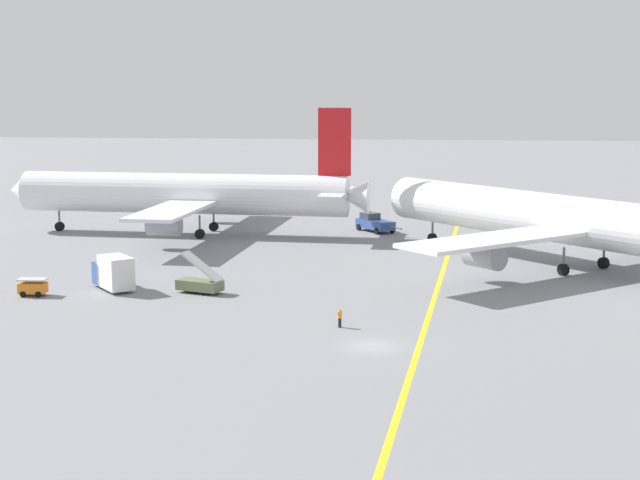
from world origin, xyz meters
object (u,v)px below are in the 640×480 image
object	(u,v)px
gse_stair_truck_yellow	(200,283)
ground_crew_marshaller_foreground	(340,318)
airliner_being_pushed	(563,220)
gse_catering_truck_tall	(113,273)
gse_baggage_cart_trailing	(33,287)
pushback_tug	(375,223)
airliner_at_gate_left	(186,194)

from	to	relation	value
gse_stair_truck_yellow	ground_crew_marshaller_foreground	world-z (taller)	gse_stair_truck_yellow
airliner_being_pushed	gse_catering_truck_tall	size ratio (longest dim) A/B	7.70
gse_baggage_cart_trailing	pushback_tug	bearing A→B (deg)	56.32
pushback_tug	ground_crew_marshaller_foreground	xyz separation A→B (m)	(0.23, -55.00, -0.36)
airliner_at_gate_left	ground_crew_marshaller_foreground	world-z (taller)	airliner_at_gate_left
gse_baggage_cart_trailing	gse_catering_truck_tall	distance (m)	7.86
pushback_tug	gse_catering_truck_tall	distance (m)	48.58
airliner_at_gate_left	ground_crew_marshaller_foreground	xyz separation A→B (m)	(25.80, -49.38, -4.74)
pushback_tug	gse_baggage_cart_trailing	world-z (taller)	pushback_tug
gse_stair_truck_yellow	airliner_being_pushed	bearing A→B (deg)	25.44
gse_baggage_cart_trailing	ground_crew_marshaller_foreground	bearing A→B (deg)	-16.23
airliner_being_pushed	pushback_tug	world-z (taller)	airliner_being_pushed
ground_crew_marshaller_foreground	pushback_tug	bearing A→B (deg)	90.24
gse_catering_truck_tall	airliner_at_gate_left	bearing A→B (deg)	92.84
gse_stair_truck_yellow	gse_baggage_cart_trailing	distance (m)	16.20
pushback_tug	gse_stair_truck_yellow	xyz separation A→B (m)	(-14.77, -42.89, -0.17)
airliner_being_pushed	gse_baggage_cart_trailing	world-z (taller)	airliner_being_pushed
airliner_at_gate_left	airliner_being_pushed	bearing A→B (deg)	-22.13
airliner_being_pushed	ground_crew_marshaller_foreground	bearing A→B (deg)	-126.73
gse_stair_truck_yellow	gse_baggage_cart_trailing	size ratio (longest dim) A/B	1.73
pushback_tug	gse_catering_truck_tall	world-z (taller)	gse_catering_truck_tall
gse_baggage_cart_trailing	gse_stair_truck_yellow	bearing A→B (deg)	11.09
gse_catering_truck_tall	ground_crew_marshaller_foreground	size ratio (longest dim) A/B	3.73
pushback_tug	gse_catering_truck_tall	xyz separation A→B (m)	(-23.74, -42.38, 0.56)
airliner_being_pushed	gse_stair_truck_yellow	distance (m)	41.49
gse_stair_truck_yellow	gse_baggage_cart_trailing	world-z (taller)	gse_stair_truck_yellow
airliner_at_gate_left	gse_baggage_cart_trailing	size ratio (longest dim) A/B	17.97
pushback_tug	airliner_at_gate_left	bearing A→B (deg)	-167.60
gse_catering_truck_tall	ground_crew_marshaller_foreground	distance (m)	27.11
airliner_being_pushed	gse_stair_truck_yellow	xyz separation A→B (m)	(-37.26, -17.73, -4.40)
pushback_tug	ground_crew_marshaller_foreground	distance (m)	55.00
gse_baggage_cart_trailing	gse_catering_truck_tall	size ratio (longest dim) A/B	0.47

